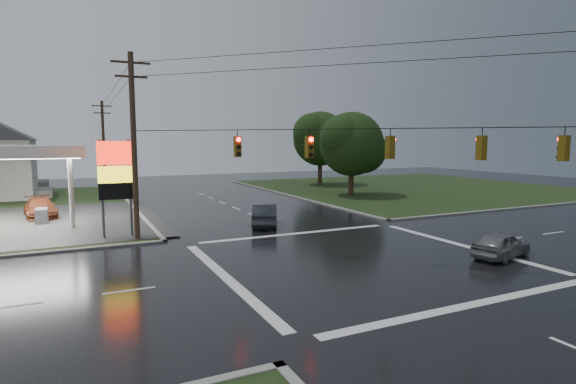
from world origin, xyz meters
name	(u,v)px	position (x,y,z in m)	size (l,w,h in m)	color
ground	(360,259)	(0.00, 0.00, 0.00)	(120.00, 120.00, 0.00)	black
grass_ne	(413,187)	(26.00, 26.00, 0.04)	(36.00, 36.00, 0.08)	black
pylon_sign	(116,173)	(-10.50, 10.50, 4.01)	(2.00, 0.35, 6.00)	#59595E
utility_pole_nw	(134,144)	(-9.50, 9.50, 5.72)	(2.20, 0.32, 11.00)	#382619
utility_pole_n	(104,145)	(-9.50, 38.00, 5.47)	(2.20, 0.32, 10.50)	#382619
traffic_signals	(363,129)	(0.02, -0.02, 6.48)	(26.87, 26.87, 1.47)	black
tree_ne_near	(353,144)	(14.14, 21.99, 5.56)	(7.99, 6.80, 8.98)	black
tree_ne_far	(321,139)	(17.15, 33.99, 6.18)	(8.46, 7.20, 9.80)	black
car_north	(265,214)	(-0.80, 10.46, 0.78)	(1.64, 4.71, 1.55)	#202429
car_crossing	(501,245)	(6.68, -2.80, 0.67)	(1.57, 3.91, 1.33)	slate
car_pump	(40,208)	(-15.25, 20.98, 0.75)	(2.11, 5.19, 1.51)	#502312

